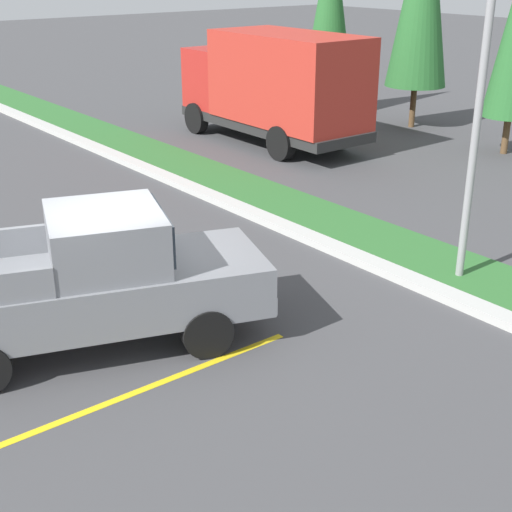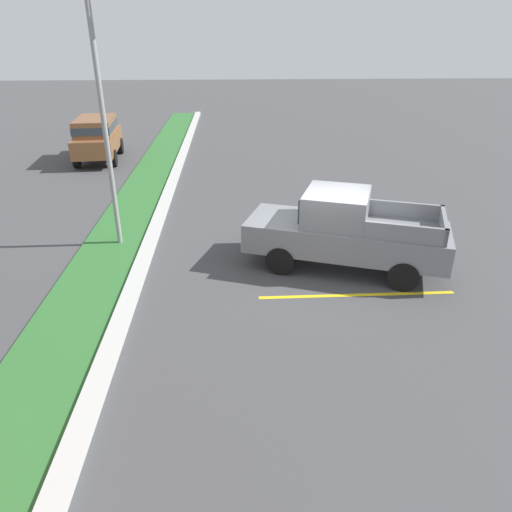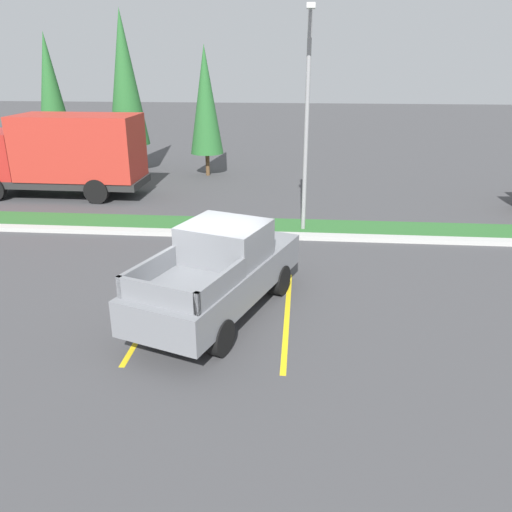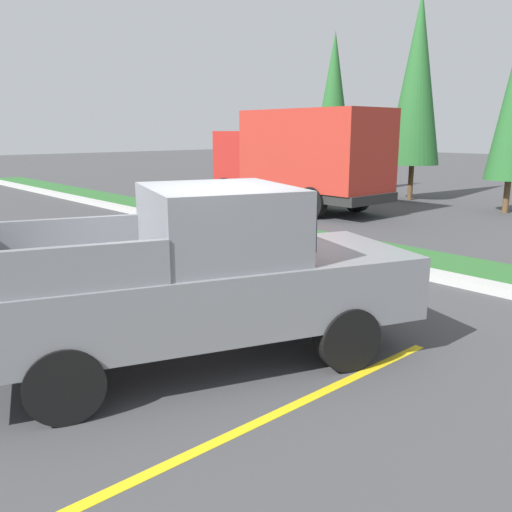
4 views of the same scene
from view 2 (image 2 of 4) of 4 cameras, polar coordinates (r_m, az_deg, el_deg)
ground_plane at (r=12.68m, az=8.64°, el=-1.70°), size 120.00×120.00×0.00m
parking_line_near at (r=11.62m, az=12.28°, el=-4.68°), size 0.12×4.80×0.01m
parking_line_far at (r=14.30m, az=9.20°, el=1.52°), size 0.12×4.80×0.01m
curb_strip at (r=12.63m, az=-14.16°, el=-1.95°), size 56.00×0.40×0.15m
grass_median at (r=12.91m, az=-18.94°, el=-2.21°), size 56.00×1.80×0.06m
pickup_truck_main at (r=12.52m, az=10.72°, el=3.01°), size 3.55×5.55×2.10m
suv_distant at (r=25.00m, az=-18.88°, el=13.78°), size 4.75×2.28×2.10m
street_light at (r=13.59m, az=-17.74°, el=17.33°), size 0.24×1.49×7.04m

